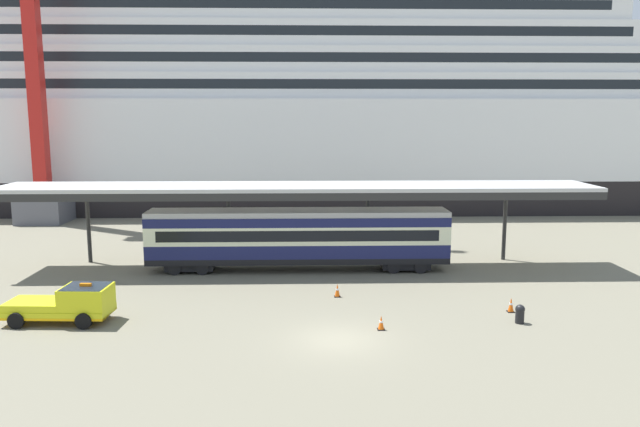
% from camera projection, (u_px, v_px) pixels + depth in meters
% --- Properties ---
extents(ground_plane, '(400.00, 400.00, 0.00)m').
position_uv_depth(ground_plane, '(338.00, 340.00, 28.18)').
color(ground_plane, '#6E6A58').
extents(cruise_ship, '(125.86, 24.46, 35.79)m').
position_uv_depth(cruise_ship, '(164.00, 104.00, 72.55)').
color(cruise_ship, black).
rests_on(cruise_ship, ground).
extents(platform_canopy, '(39.70, 5.10, 5.75)m').
position_uv_depth(platform_canopy, '(298.00, 189.00, 40.65)').
color(platform_canopy, '#B9B9B9').
rests_on(platform_canopy, ground).
extents(train_carriage, '(20.03, 2.81, 4.11)m').
position_uv_depth(train_carriage, '(298.00, 237.00, 40.76)').
color(train_carriage, black).
rests_on(train_carriage, ground).
extents(service_truck, '(5.29, 2.45, 2.02)m').
position_uv_depth(service_truck, '(68.00, 303.00, 30.50)').
color(service_truck, yellow).
rests_on(service_truck, ground).
extents(traffic_cone_near, '(0.36, 0.36, 0.78)m').
position_uv_depth(traffic_cone_near, '(511.00, 305.00, 32.18)').
color(traffic_cone_near, black).
rests_on(traffic_cone_near, ground).
extents(traffic_cone_mid, '(0.36, 0.36, 0.78)m').
position_uv_depth(traffic_cone_mid, '(337.00, 290.00, 34.91)').
color(traffic_cone_mid, black).
rests_on(traffic_cone_mid, ground).
extents(traffic_cone_far, '(0.36, 0.36, 0.71)m').
position_uv_depth(traffic_cone_far, '(381.00, 323.00, 29.50)').
color(traffic_cone_far, black).
rests_on(traffic_cone_far, ground).
extents(dockside_crane, '(18.20, 4.40, 55.81)m').
position_uv_depth(dockside_crane, '(43.00, 40.00, 57.18)').
color(dockside_crane, '#595960').
rests_on(dockside_crane, ground).
extents(quay_bollard, '(0.48, 0.48, 0.96)m').
position_uv_depth(quay_bollard, '(520.00, 313.00, 30.42)').
color(quay_bollard, black).
rests_on(quay_bollard, ground).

